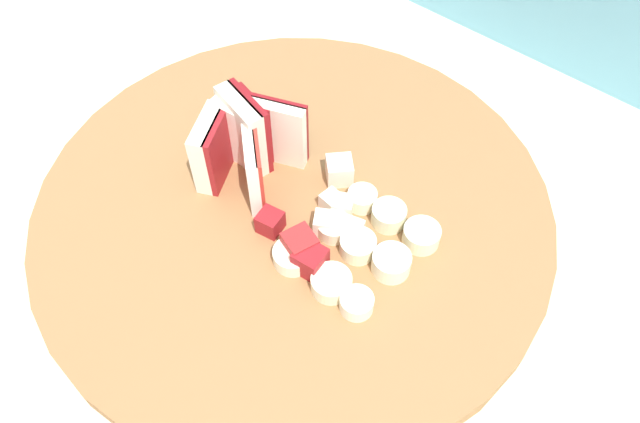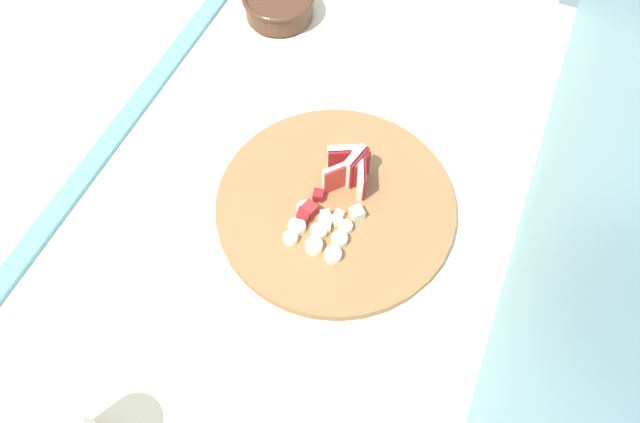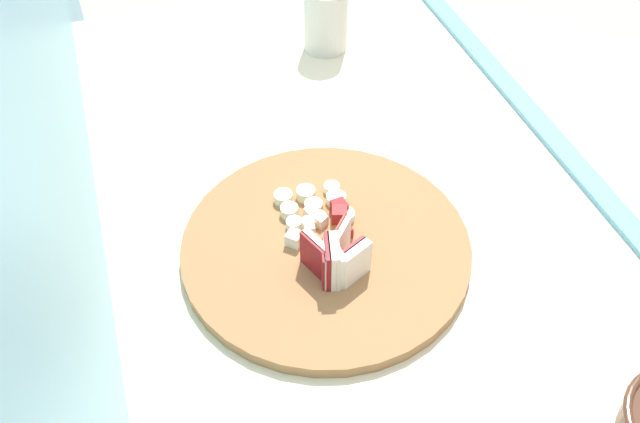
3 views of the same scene
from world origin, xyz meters
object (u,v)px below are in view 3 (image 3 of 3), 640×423
object	(u,v)px
apple_wedge_fan	(334,259)
banana_slice_rows	(312,205)
apple_dice_pile	(324,222)
small_jar	(326,19)
cutting_board	(326,247)

from	to	relation	value
apple_wedge_fan	banana_slice_rows	distance (m)	0.13
apple_dice_pile	apple_wedge_fan	bearing A→B (deg)	170.71
banana_slice_rows	small_jar	size ratio (longest dim) A/B	0.84
apple_wedge_fan	banana_slice_rows	xyz separation A→B (m)	(0.12, -0.01, -0.02)
cutting_board	small_jar	bearing A→B (deg)	-18.32
apple_wedge_fan	apple_dice_pile	distance (m)	0.09
cutting_board	banana_slice_rows	world-z (taller)	banana_slice_rows
apple_wedge_fan	banana_slice_rows	bearing A→B (deg)	-4.18
apple_wedge_fan	apple_dice_pile	size ratio (longest dim) A/B	0.82
apple_wedge_fan	small_jar	world-z (taller)	small_jar
apple_dice_pile	small_jar	bearing A→B (deg)	-18.63
apple_dice_pile	cutting_board	bearing A→B (deg)	166.58
small_jar	apple_wedge_fan	bearing A→B (deg)	162.76
cutting_board	apple_dice_pile	distance (m)	0.04
apple_wedge_fan	small_jar	xyz separation A→B (m)	(0.55, -0.17, 0.01)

